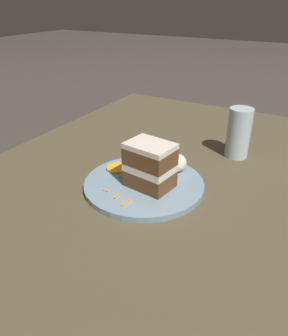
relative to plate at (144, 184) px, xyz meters
name	(u,v)px	position (x,y,z in m)	size (l,w,h in m)	color
ground_plane	(169,194)	(-0.05, 0.04, -0.04)	(6.00, 6.00, 0.00)	#38332D
dining_table	(170,188)	(-0.05, 0.04, -0.02)	(1.24, 0.94, 0.03)	#4C422D
plate	(144,184)	(0.00, 0.00, 0.00)	(0.27, 0.27, 0.01)	gray
cake_slice	(150,165)	(0.01, 0.02, 0.06)	(0.09, 0.11, 0.10)	brown
cream_dollop	(178,163)	(-0.08, 0.05, 0.03)	(0.05, 0.04, 0.04)	silver
orange_garnish	(118,168)	(-0.02, -0.08, 0.01)	(0.05, 0.05, 0.01)	orange
carrot_shreds_scatter	(130,181)	(0.01, -0.03, 0.01)	(0.19, 0.09, 0.00)	orange
drinking_glass	(238,136)	(-0.26, 0.14, 0.05)	(0.06, 0.06, 0.13)	silver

